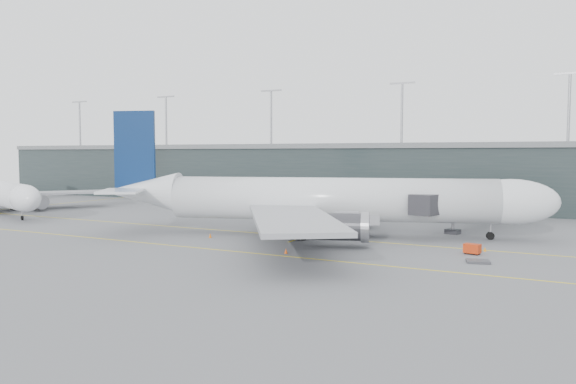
% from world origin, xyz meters
% --- Properties ---
extents(ground, '(320.00, 320.00, 0.00)m').
position_xyz_m(ground, '(0.00, 0.00, 0.00)').
color(ground, slate).
rests_on(ground, ground).
extents(taxiline_a, '(160.00, 0.25, 0.02)m').
position_xyz_m(taxiline_a, '(0.00, -4.00, 0.01)').
color(taxiline_a, yellow).
rests_on(taxiline_a, ground).
extents(taxiline_b, '(160.00, 0.25, 0.02)m').
position_xyz_m(taxiline_b, '(0.00, -20.00, 0.01)').
color(taxiline_b, yellow).
rests_on(taxiline_b, ground).
extents(taxiline_lead_main, '(0.25, 60.00, 0.02)m').
position_xyz_m(taxiline_lead_main, '(5.00, 20.00, 0.01)').
color(taxiline_lead_main, yellow).
rests_on(taxiline_lead_main, ground).
extents(taxiline_lead_adj, '(0.25, 60.00, 0.02)m').
position_xyz_m(taxiline_lead_adj, '(-75.00, 20.00, 0.01)').
color(taxiline_lead_adj, yellow).
rests_on(taxiline_lead_adj, ground).
extents(terminal, '(240.00, 36.00, 29.00)m').
position_xyz_m(terminal, '(-0.00, 58.00, 7.62)').
color(terminal, '#1F292A').
rests_on(terminal, ground).
extents(main_aircraft, '(69.22, 63.70, 19.83)m').
position_xyz_m(main_aircraft, '(7.48, -1.38, 5.56)').
color(main_aircraft, silver).
rests_on(main_aircraft, ground).
extents(jet_bridge, '(13.84, 45.50, 7.01)m').
position_xyz_m(jet_bridge, '(26.48, 24.11, 5.25)').
color(jet_bridge, '#2B2A2F').
rests_on(jet_bridge, ground).
extents(gse_cart, '(2.19, 1.63, 1.34)m').
position_xyz_m(gse_cart, '(30.34, -7.79, 0.75)').
color(gse_cart, '#B92E0D').
rests_on(gse_cart, ground).
extents(baggage_dolly, '(3.12, 2.75, 0.26)m').
position_xyz_m(baggage_dolly, '(31.89, -13.15, 0.16)').
color(baggage_dolly, '#38383D').
rests_on(baggage_dolly, ground).
extents(uld_a, '(1.95, 1.61, 1.68)m').
position_xyz_m(uld_a, '(-6.11, 10.61, 0.88)').
color(uld_a, '#37373C').
rests_on(uld_a, ground).
extents(uld_b, '(2.33, 2.13, 1.72)m').
position_xyz_m(uld_b, '(-1.90, 11.87, 0.90)').
color(uld_b, '#37373C').
rests_on(uld_b, ground).
extents(uld_c, '(2.51, 2.16, 2.01)m').
position_xyz_m(uld_c, '(1.16, 10.28, 1.06)').
color(uld_c, '#37373C').
rests_on(uld_c, ground).
extents(cone_nose, '(0.39, 0.39, 0.61)m').
position_xyz_m(cone_nose, '(31.49, -4.84, 0.31)').
color(cone_nose, orange).
rests_on(cone_nose, ground).
extents(cone_wing_stbd, '(0.42, 0.42, 0.67)m').
position_xyz_m(cone_wing_stbd, '(8.93, -18.23, 0.34)').
color(cone_wing_stbd, '#E94F0C').
rests_on(cone_wing_stbd, ground).
extents(cone_wing_port, '(0.39, 0.39, 0.62)m').
position_xyz_m(cone_wing_port, '(9.79, 10.80, 0.31)').
color(cone_wing_port, '#F5470D').
rests_on(cone_wing_port, ground).
extents(cone_tail, '(0.46, 0.46, 0.73)m').
position_xyz_m(cone_tail, '(-7.49, -11.73, 0.37)').
color(cone_tail, orange).
rests_on(cone_tail, ground).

